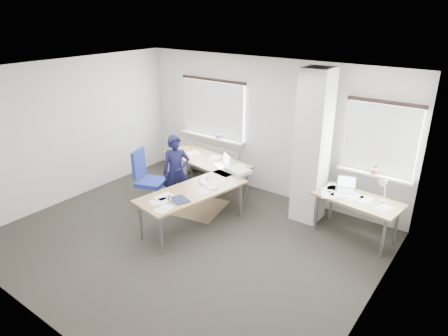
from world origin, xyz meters
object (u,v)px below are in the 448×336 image
Objects in this scene: desk_main at (202,176)px; task_chair at (150,190)px; desk_side at (358,201)px; person at (176,172)px.

task_chair is at bearing -140.30° from desk_main.
desk_side is 1.30× the size of task_chair.
desk_main is at bearing -20.61° from person.
desk_side is 1.01× the size of person.
desk_side is (2.77, 0.73, -0.01)m from desk_main.
desk_main is at bearing -157.63° from desk_side.
desk_main is 2.61× the size of task_chair.
desk_side is at bearing 24.78° from desk_main.
task_chair is 0.68m from person.
person is (0.46, 0.29, 0.41)m from task_chair.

